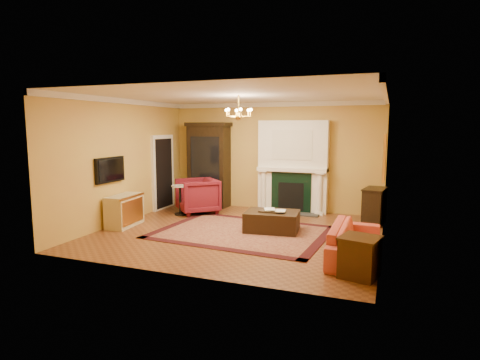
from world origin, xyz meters
The scene contains 26 objects.
floor centered at (0.00, 0.00, -0.01)m, with size 6.00×5.50×0.02m, color brown.
ceiling centered at (0.00, 0.00, 3.01)m, with size 6.00×5.50×0.02m, color silver.
wall_back centered at (0.00, 2.76, 1.50)m, with size 6.00×0.02×3.00m, color #BC8743.
wall_front centered at (0.00, -2.76, 1.50)m, with size 6.00×0.02×3.00m, color #BC8743.
wall_left centered at (-3.01, 0.00, 1.50)m, with size 0.02×5.50×3.00m, color #BC8743.
wall_right centered at (3.01, 0.00, 1.50)m, with size 0.02×5.50×3.00m, color #BC8743.
fireplace centered at (0.60, 2.57, 1.19)m, with size 1.90×0.70×2.50m.
crown_molding centered at (0.00, 0.96, 2.94)m, with size 6.00×5.50×0.12m.
doorway centered at (-2.95, 1.70, 1.05)m, with size 0.08×1.05×2.10m.
tv_panel centered at (-2.95, -0.60, 1.35)m, with size 0.09×0.95×0.58m.
gilt_mirror centered at (2.97, 1.40, 1.65)m, with size 0.06×0.76×1.05m.
chandelier centered at (0.00, 0.00, 2.61)m, with size 0.63×0.55×0.53m.
oriental_rug centered at (0.08, 0.01, 0.01)m, with size 3.68×2.76×0.01m, color #490F12.
china_cabinet centered at (-1.89, 2.49, 1.17)m, with size 1.17×0.53×2.35m, color black.
wingback_armchair centered at (-1.77, 1.48, 0.52)m, with size 1.01×0.94×1.04m, color maroon.
pedestal_table centered at (-2.09, 1.10, 0.46)m, with size 0.45×0.45×0.80m.
commode centered at (-2.73, -0.42, 0.37)m, with size 0.47×0.99×0.74m, color beige.
coral_sofa centered at (2.57, -0.89, 0.40)m, with size 2.05×0.60×0.80m, color #C44C3E.
end_table centered at (2.72, -1.83, 0.31)m, with size 0.53×0.53×0.62m, color #36190E.
console_table centered at (2.78, 1.87, 0.42)m, with size 0.43×0.76×0.84m, color black.
leather_ottoman centered at (0.67, 0.35, 0.23)m, with size 1.17×0.85×0.44m, color black.
ottoman_tray centered at (0.63, 0.32, 0.47)m, with size 0.45×0.35×0.03m, color black.
book_a centered at (0.51, 0.30, 0.64)m, with size 0.24×0.03×0.32m, color gray.
book_b centered at (0.77, 0.28, 0.63)m, with size 0.22×0.02×0.30m, color gray.
topiary_left centered at (0.09, 2.53, 1.49)m, with size 0.18×0.18×0.47m.
topiary_right centered at (1.32, 2.53, 1.45)m, with size 0.15×0.15×0.39m.
Camera 1 is at (3.11, -8.12, 2.34)m, focal length 30.00 mm.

